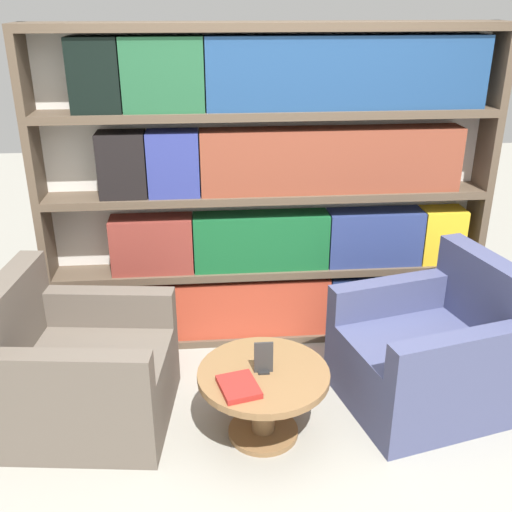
# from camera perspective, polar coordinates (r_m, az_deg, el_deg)

# --- Properties ---
(ground_plane) EXTENTS (14.00, 14.00, 0.00)m
(ground_plane) POSITION_cam_1_polar(r_m,az_deg,el_deg) (3.26, 3.53, -19.60)
(ground_plane) COLOR gray
(bookshelf) EXTENTS (2.91, 0.30, 2.09)m
(bookshelf) POSITION_cam_1_polar(r_m,az_deg,el_deg) (3.91, 1.96, 5.84)
(bookshelf) COLOR silver
(bookshelf) RESTS_ON ground_plane
(armchair_left) EXTENTS (0.98, 0.90, 0.87)m
(armchair_left) POSITION_cam_1_polar(r_m,az_deg,el_deg) (3.52, -16.41, -10.71)
(armchair_left) COLOR brown
(armchair_left) RESTS_ON ground_plane
(armchair_right) EXTENTS (1.06, 0.99, 0.87)m
(armchair_right) POSITION_cam_1_polar(r_m,az_deg,el_deg) (3.68, 16.26, -9.11)
(armchair_right) COLOR #42476B
(armchair_right) RESTS_ON ground_plane
(coffee_table) EXTENTS (0.70, 0.70, 0.41)m
(coffee_table) POSITION_cam_1_polar(r_m,az_deg,el_deg) (3.28, 0.71, -12.62)
(coffee_table) COLOR brown
(coffee_table) RESTS_ON ground_plane
(table_sign) EXTENTS (0.10, 0.06, 0.18)m
(table_sign) POSITION_cam_1_polar(r_m,az_deg,el_deg) (3.17, 0.73, -9.81)
(table_sign) COLOR black
(table_sign) RESTS_ON coffee_table
(stray_book) EXTENTS (0.23, 0.26, 0.03)m
(stray_book) POSITION_cam_1_polar(r_m,az_deg,el_deg) (3.08, -1.65, -12.34)
(stray_book) COLOR maroon
(stray_book) RESTS_ON coffee_table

